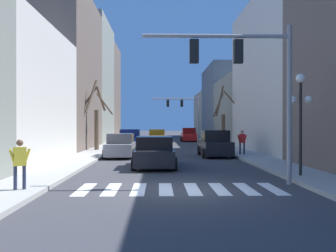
{
  "coord_description": "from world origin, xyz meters",
  "views": [
    {
      "loc": [
        -0.69,
        -12.84,
        2.16
      ],
      "look_at": [
        0.35,
        29.41,
        1.99
      ],
      "focal_mm": 42.0,
      "sensor_mm": 36.0,
      "label": 1
    }
  ],
  "objects_px": {
    "street_lamp_right_corner": "(300,103)",
    "car_parked_right_near": "(155,153)",
    "street_tree_left_far": "(223,121)",
    "car_driving_toward_lane": "(130,140)",
    "car_driving_away_lane": "(189,135)",
    "street_tree_left_mid": "(96,117)",
    "car_parked_right_mid": "(215,144)",
    "car_at_intersection": "(121,146)",
    "car_parked_left_mid": "(157,137)",
    "pedestrian_near_right_corner": "(242,140)",
    "traffic_signal_near": "(247,70)",
    "traffic_signal_far": "(184,109)",
    "pedestrian_on_right_sidewalk": "(20,160)"
  },
  "relations": [
    {
      "from": "car_parked_left_mid",
      "to": "pedestrian_near_right_corner",
      "type": "bearing_deg",
      "value": 18.27
    },
    {
      "from": "pedestrian_on_right_sidewalk",
      "to": "pedestrian_near_right_corner",
      "type": "bearing_deg",
      "value": 22.18
    },
    {
      "from": "pedestrian_near_right_corner",
      "to": "street_tree_left_far",
      "type": "distance_m",
      "value": 10.69
    },
    {
      "from": "car_parked_right_mid",
      "to": "car_parked_right_near",
      "type": "bearing_deg",
      "value": 148.61
    },
    {
      "from": "traffic_signal_near",
      "to": "car_driving_toward_lane",
      "type": "xyz_separation_m",
      "value": [
        -5.62,
        20.13,
        -3.29
      ]
    },
    {
      "from": "car_parked_right_near",
      "to": "street_tree_left_far",
      "type": "relative_size",
      "value": 0.81
    },
    {
      "from": "traffic_signal_far",
      "to": "pedestrian_near_right_corner",
      "type": "height_order",
      "value": "traffic_signal_far"
    },
    {
      "from": "car_parked_left_mid",
      "to": "car_driving_toward_lane",
      "type": "height_order",
      "value": "car_driving_toward_lane"
    },
    {
      "from": "car_at_intersection",
      "to": "car_parked_right_near",
      "type": "bearing_deg",
      "value": -159.26
    },
    {
      "from": "car_driving_away_lane",
      "to": "street_tree_left_far",
      "type": "bearing_deg",
      "value": -169.51
    },
    {
      "from": "car_driving_away_lane",
      "to": "car_parked_left_mid",
      "type": "bearing_deg",
      "value": 143.8
    },
    {
      "from": "car_driving_toward_lane",
      "to": "car_parked_right_mid",
      "type": "bearing_deg",
      "value": -141.15
    },
    {
      "from": "street_tree_left_mid",
      "to": "car_parked_right_near",
      "type": "bearing_deg",
      "value": -67.52
    },
    {
      "from": "traffic_signal_far",
      "to": "car_parked_left_mid",
      "type": "xyz_separation_m",
      "value": [
        -3.26,
        -2.51,
        -3.28
      ]
    },
    {
      "from": "traffic_signal_far",
      "to": "traffic_signal_near",
      "type": "bearing_deg",
      "value": -89.84
    },
    {
      "from": "car_parked_right_mid",
      "to": "car_at_intersection",
      "type": "height_order",
      "value": "car_parked_right_mid"
    },
    {
      "from": "traffic_signal_near",
      "to": "car_driving_toward_lane",
      "type": "bearing_deg",
      "value": 105.6
    },
    {
      "from": "car_driving_toward_lane",
      "to": "pedestrian_on_right_sidewalk",
      "type": "bearing_deg",
      "value": 175.2
    },
    {
      "from": "car_parked_right_mid",
      "to": "car_at_intersection",
      "type": "xyz_separation_m",
      "value": [
        -6.29,
        -0.55,
        -0.09
      ]
    },
    {
      "from": "pedestrian_near_right_corner",
      "to": "car_driving_toward_lane",
      "type": "bearing_deg",
      "value": -47.71
    },
    {
      "from": "car_parked_right_near",
      "to": "car_parked_left_mid",
      "type": "bearing_deg",
      "value": 179.93
    },
    {
      "from": "street_lamp_right_corner",
      "to": "car_parked_left_mid",
      "type": "height_order",
      "value": "street_lamp_right_corner"
    },
    {
      "from": "car_parked_right_near",
      "to": "pedestrian_near_right_corner",
      "type": "relative_size",
      "value": 2.85
    },
    {
      "from": "pedestrian_on_right_sidewalk",
      "to": "traffic_signal_near",
      "type": "bearing_deg",
      "value": -19.27
    },
    {
      "from": "car_parked_left_mid",
      "to": "car_at_intersection",
      "type": "bearing_deg",
      "value": -7.2
    },
    {
      "from": "car_parked_right_near",
      "to": "car_driving_away_lane",
      "type": "height_order",
      "value": "car_driving_away_lane"
    },
    {
      "from": "street_lamp_right_corner",
      "to": "car_parked_left_mid",
      "type": "distance_m",
      "value": 29.4
    },
    {
      "from": "car_at_intersection",
      "to": "pedestrian_near_right_corner",
      "type": "height_order",
      "value": "pedestrian_near_right_corner"
    },
    {
      "from": "car_parked_left_mid",
      "to": "street_tree_left_far",
      "type": "height_order",
      "value": "street_tree_left_far"
    },
    {
      "from": "traffic_signal_near",
      "to": "pedestrian_on_right_sidewalk",
      "type": "distance_m",
      "value": 8.25
    },
    {
      "from": "car_parked_right_mid",
      "to": "traffic_signal_near",
      "type": "bearing_deg",
      "value": 177.08
    },
    {
      "from": "car_at_intersection",
      "to": "pedestrian_near_right_corner",
      "type": "distance_m",
      "value": 8.18
    },
    {
      "from": "street_lamp_right_corner",
      "to": "street_tree_left_far",
      "type": "bearing_deg",
      "value": 88.55
    },
    {
      "from": "pedestrian_near_right_corner",
      "to": "car_parked_right_near",
      "type": "bearing_deg",
      "value": 44.29
    },
    {
      "from": "car_parked_left_mid",
      "to": "car_driving_toward_lane",
      "type": "distance_m",
      "value": 10.22
    },
    {
      "from": "street_lamp_right_corner",
      "to": "pedestrian_near_right_corner",
      "type": "distance_m",
      "value": 11.23
    },
    {
      "from": "car_parked_right_near",
      "to": "car_parked_left_mid",
      "type": "height_order",
      "value": "car_parked_left_mid"
    },
    {
      "from": "car_driving_away_lane",
      "to": "traffic_signal_near",
      "type": "bearing_deg",
      "value": 178.95
    },
    {
      "from": "traffic_signal_near",
      "to": "car_parked_left_mid",
      "type": "relative_size",
      "value": 1.32
    },
    {
      "from": "car_driving_toward_lane",
      "to": "pedestrian_near_right_corner",
      "type": "relative_size",
      "value": 2.73
    },
    {
      "from": "car_driving_away_lane",
      "to": "street_tree_left_far",
      "type": "height_order",
      "value": "street_tree_left_far"
    },
    {
      "from": "street_lamp_right_corner",
      "to": "car_parked_right_mid",
      "type": "bearing_deg",
      "value": 99.27
    },
    {
      "from": "car_parked_right_near",
      "to": "car_parked_left_mid",
      "type": "xyz_separation_m",
      "value": [
        0.03,
        24.29,
        0.02
      ]
    },
    {
      "from": "car_driving_toward_lane",
      "to": "street_tree_left_far",
      "type": "xyz_separation_m",
      "value": [
        8.6,
        2.88,
        1.66
      ]
    },
    {
      "from": "traffic_signal_near",
      "to": "street_tree_left_mid",
      "type": "relative_size",
      "value": 1.03
    },
    {
      "from": "car_driving_toward_lane",
      "to": "street_tree_left_far",
      "type": "bearing_deg",
      "value": -71.49
    },
    {
      "from": "street_lamp_right_corner",
      "to": "car_parked_right_near",
      "type": "distance_m",
      "value": 7.66
    },
    {
      "from": "car_driving_toward_lane",
      "to": "pedestrian_near_right_corner",
      "type": "bearing_deg",
      "value": -133.56
    },
    {
      "from": "pedestrian_on_right_sidewalk",
      "to": "street_tree_left_mid",
      "type": "relative_size",
      "value": 0.28
    },
    {
      "from": "traffic_signal_far",
      "to": "street_tree_left_far",
      "type": "relative_size",
      "value": 0.99
    }
  ]
}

